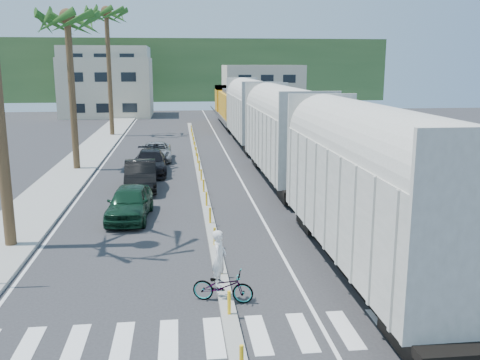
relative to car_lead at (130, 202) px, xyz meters
name	(u,v)px	position (x,y,z in m)	size (l,w,h in m)	color
ground	(226,304)	(3.66, -9.61, -0.79)	(140.00, 140.00, 0.00)	#28282B
sidewalk	(82,161)	(-4.84, 15.39, -0.71)	(3.00, 90.00, 0.15)	gray
rails	(256,152)	(8.66, 18.39, -0.76)	(1.56, 100.00, 0.06)	black
median	(199,172)	(3.66, 10.35, -0.70)	(0.45, 60.00, 0.85)	gray
crosswalk	(233,336)	(3.66, -11.61, -0.78)	(14.00, 2.20, 0.01)	silver
lane_markings	(168,161)	(1.51, 15.39, -0.78)	(9.42, 90.00, 0.01)	silver
freight_train	(268,125)	(8.66, 12.82, 2.12)	(3.00, 60.94, 5.85)	#AFACA0
palm_trees	(72,7)	(-4.44, 13.09, 10.02)	(3.50, 37.20, 13.75)	brown
buildings	(145,82)	(-2.75, 62.04, 3.57)	(38.00, 27.00, 10.00)	#C1B69A
hillside	(184,70)	(3.66, 90.39, 5.21)	(80.00, 20.00, 12.00)	#385628
car_lead	(130,202)	(0.00, 0.00, 0.00)	(2.18, 4.74, 1.57)	#10311F
car_second	(140,175)	(0.10, 6.02, 0.04)	(2.07, 5.14, 1.66)	black
car_third	(150,162)	(0.44, 10.57, -0.02)	(2.26, 5.34, 1.54)	black
car_rear	(156,152)	(0.63, 15.61, -0.10)	(2.40, 4.97, 1.36)	#9FA1A4
cyclist	(222,280)	(3.56, -9.44, -0.08)	(1.73, 2.26, 2.27)	#9EA0A5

